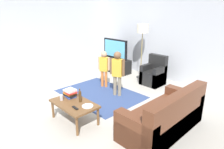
{
  "coord_description": "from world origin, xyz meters",
  "views": [
    {
      "loc": [
        3.43,
        -2.71,
        2.23
      ],
      "look_at": [
        0.0,
        0.6,
        0.65
      ],
      "focal_mm": 31.91,
      "sensor_mm": 36.0,
      "label": 1
    }
  ],
  "objects_px": {
    "child_near_tv": "(104,66)",
    "bottle": "(80,96)",
    "book_stack": "(70,93)",
    "plate": "(88,106)",
    "tv": "(115,49)",
    "child_center": "(117,70)",
    "coffee_table": "(74,105)",
    "floor_lamp": "(143,31)",
    "tv_stand": "(115,65)",
    "soda_can": "(61,98)",
    "couch": "(166,118)",
    "armchair": "(154,75)",
    "tv_remote": "(75,108)"
  },
  "relations": [
    {
      "from": "tv",
      "to": "plate",
      "type": "bearing_deg",
      "value": -53.26
    },
    {
      "from": "floor_lamp",
      "to": "child_center",
      "type": "distance_m",
      "value": 1.88
    },
    {
      "from": "book_stack",
      "to": "tv_remote",
      "type": "bearing_deg",
      "value": -23.38
    },
    {
      "from": "tv_stand",
      "to": "plate",
      "type": "distance_m",
      "value": 3.66
    },
    {
      "from": "armchair",
      "to": "floor_lamp",
      "type": "xyz_separation_m",
      "value": [
        -0.67,
        0.19,
        1.25
      ]
    },
    {
      "from": "armchair",
      "to": "book_stack",
      "type": "bearing_deg",
      "value": -93.49
    },
    {
      "from": "couch",
      "to": "soda_can",
      "type": "relative_size",
      "value": 15.0
    },
    {
      "from": "floor_lamp",
      "to": "bottle",
      "type": "bearing_deg",
      "value": -74.62
    },
    {
      "from": "floor_lamp",
      "to": "child_near_tv",
      "type": "height_order",
      "value": "floor_lamp"
    },
    {
      "from": "book_stack",
      "to": "plate",
      "type": "bearing_deg",
      "value": -0.46
    },
    {
      "from": "couch",
      "to": "floor_lamp",
      "type": "height_order",
      "value": "floor_lamp"
    },
    {
      "from": "book_stack",
      "to": "soda_can",
      "type": "relative_size",
      "value": 2.53
    },
    {
      "from": "armchair",
      "to": "book_stack",
      "type": "distance_m",
      "value": 2.9
    },
    {
      "from": "tv_stand",
      "to": "plate",
      "type": "relative_size",
      "value": 5.45
    },
    {
      "from": "tv_stand",
      "to": "tv",
      "type": "bearing_deg",
      "value": -90.0
    },
    {
      "from": "bottle",
      "to": "book_stack",
      "type": "bearing_deg",
      "value": -177.54
    },
    {
      "from": "child_center",
      "to": "book_stack",
      "type": "height_order",
      "value": "child_center"
    },
    {
      "from": "tv",
      "to": "child_center",
      "type": "bearing_deg",
      "value": -43.2
    },
    {
      "from": "bottle",
      "to": "plate",
      "type": "bearing_deg",
      "value": -4.23
    },
    {
      "from": "bottle",
      "to": "couch",
      "type": "bearing_deg",
      "value": 31.61
    },
    {
      "from": "floor_lamp",
      "to": "child_near_tv",
      "type": "relative_size",
      "value": 1.64
    },
    {
      "from": "tv_stand",
      "to": "couch",
      "type": "relative_size",
      "value": 0.67
    },
    {
      "from": "floor_lamp",
      "to": "plate",
      "type": "xyz_separation_m",
      "value": [
        1.11,
        -3.09,
        -1.12
      ]
    },
    {
      "from": "child_center",
      "to": "soda_can",
      "type": "distance_m",
      "value": 1.7
    },
    {
      "from": "floor_lamp",
      "to": "book_stack",
      "type": "bearing_deg",
      "value": -80.91
    },
    {
      "from": "coffee_table",
      "to": "tv_remote",
      "type": "xyz_separation_m",
      "value": [
        0.22,
        -0.12,
        0.06
      ]
    },
    {
      "from": "couch",
      "to": "child_center",
      "type": "height_order",
      "value": "child_center"
    },
    {
      "from": "book_stack",
      "to": "soda_can",
      "type": "distance_m",
      "value": 0.23
    },
    {
      "from": "tv",
      "to": "plate",
      "type": "distance_m",
      "value": 3.66
    },
    {
      "from": "book_stack",
      "to": "soda_can",
      "type": "xyz_separation_m",
      "value": [
        0.02,
        -0.22,
        -0.03
      ]
    },
    {
      "from": "tv",
      "to": "child_near_tv",
      "type": "bearing_deg",
      "value": -57.05
    },
    {
      "from": "tv_stand",
      "to": "child_near_tv",
      "type": "xyz_separation_m",
      "value": [
        0.83,
        -1.3,
        0.41
      ]
    },
    {
      "from": "book_stack",
      "to": "child_near_tv",
      "type": "bearing_deg",
      "value": 113.97
    },
    {
      "from": "coffee_table",
      "to": "couch",
      "type": "bearing_deg",
      "value": 34.0
    },
    {
      "from": "tv",
      "to": "floor_lamp",
      "type": "height_order",
      "value": "floor_lamp"
    },
    {
      "from": "floor_lamp",
      "to": "bottle",
      "type": "distance_m",
      "value": 3.33
    },
    {
      "from": "armchair",
      "to": "bottle",
      "type": "xyz_separation_m",
      "value": [
        0.17,
        -2.87,
        0.24
      ]
    },
    {
      "from": "child_near_tv",
      "to": "bottle",
      "type": "xyz_separation_m",
      "value": [
        1.07,
        -1.61,
        -0.11
      ]
    },
    {
      "from": "coffee_table",
      "to": "tv_remote",
      "type": "height_order",
      "value": "tv_remote"
    },
    {
      "from": "child_center",
      "to": "book_stack",
      "type": "xyz_separation_m",
      "value": [
        0.01,
        -1.46,
        -0.22
      ]
    },
    {
      "from": "child_center",
      "to": "tv_remote",
      "type": "distance_m",
      "value": 1.79
    },
    {
      "from": "tv_remote",
      "to": "tv_stand",
      "type": "bearing_deg",
      "value": 126.45
    },
    {
      "from": "tv_stand",
      "to": "plate",
      "type": "xyz_separation_m",
      "value": [
        2.17,
        -2.93,
        0.18
      ]
    },
    {
      "from": "book_stack",
      "to": "plate",
      "type": "height_order",
      "value": "book_stack"
    },
    {
      "from": "coffee_table",
      "to": "floor_lamp",
      "type": "bearing_deg",
      "value": 103.98
    },
    {
      "from": "floor_lamp",
      "to": "bottle",
      "type": "height_order",
      "value": "floor_lamp"
    },
    {
      "from": "couch",
      "to": "child_near_tv",
      "type": "relative_size",
      "value": 1.66
    },
    {
      "from": "tv_stand",
      "to": "bottle",
      "type": "xyz_separation_m",
      "value": [
        1.9,
        -2.91,
        0.29
      ]
    },
    {
      "from": "tv_stand",
      "to": "coffee_table",
      "type": "distance_m",
      "value": 3.56
    },
    {
      "from": "floor_lamp",
      "to": "child_center",
      "type": "bearing_deg",
      "value": -73.37
    }
  ]
}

